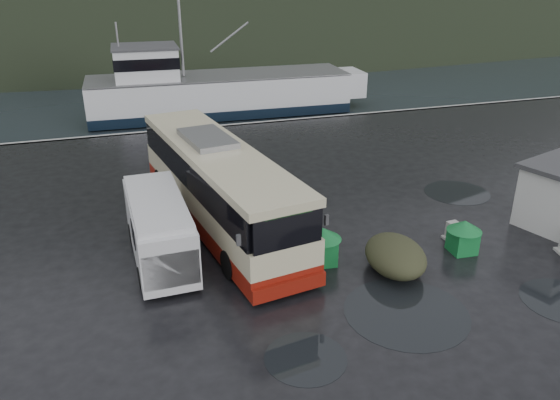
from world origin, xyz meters
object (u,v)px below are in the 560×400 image
object	(u,v)px
white_van	(162,258)
waste_bin_right	(461,252)
waste_bin_left	(321,262)
dome_tent	(394,269)
ticket_kiosk	(556,224)
coach_bus	(220,223)
jersey_barrier_a	(459,244)
fishing_trawler	(220,97)

from	to	relation	value
white_van	waste_bin_right	bearing A→B (deg)	-16.65
white_van	waste_bin_left	xyz separation A→B (m)	(5.93, -2.19, 0.00)
dome_tent	ticket_kiosk	size ratio (longest dim) A/B	0.84
coach_bus	ticket_kiosk	xyz separation A→B (m)	(14.37, -4.58, 0.00)
white_van	jersey_barrier_a	size ratio (longest dim) A/B	4.13
white_van	ticket_kiosk	distance (m)	17.35
waste_bin_right	dome_tent	world-z (taller)	waste_bin_right
coach_bus	fishing_trawler	xyz separation A→B (m)	(5.03, 24.22, 0.00)
waste_bin_right	fishing_trawler	xyz separation A→B (m)	(-3.78, 29.71, 0.00)
ticket_kiosk	fishing_trawler	world-z (taller)	fishing_trawler
white_van	ticket_kiosk	xyz separation A→B (m)	(17.21, -2.19, 0.00)
waste_bin_left	ticket_kiosk	world-z (taller)	ticket_kiosk
white_van	jersey_barrier_a	bearing A→B (deg)	-13.50
ticket_kiosk	jersey_barrier_a	bearing A→B (deg)	165.19
jersey_barrier_a	white_van	bearing A→B (deg)	168.26
dome_tent	jersey_barrier_a	distance (m)	3.76
white_van	fishing_trawler	bearing A→B (deg)	71.77
coach_bus	dome_tent	world-z (taller)	coach_bus
ticket_kiosk	jersey_barrier_a	size ratio (longest dim) A/B	2.43
fishing_trawler	ticket_kiosk	bearing A→B (deg)	-70.22
waste_bin_left	ticket_kiosk	xyz separation A→B (m)	(11.28, -0.00, 0.00)
waste_bin_right	dome_tent	distance (m)	3.30
dome_tent	fishing_trawler	size ratio (longest dim) A/B	0.12
waste_bin_left	jersey_barrier_a	world-z (taller)	waste_bin_left
coach_bus	dome_tent	bearing A→B (deg)	-56.12
coach_bus	waste_bin_left	distance (m)	5.52
jersey_barrier_a	waste_bin_left	bearing A→B (deg)	177.15
white_van	ticket_kiosk	bearing A→B (deg)	-9.01
waste_bin_right	fishing_trawler	bearing A→B (deg)	97.26
jersey_barrier_a	fishing_trawler	distance (m)	29.39
jersey_barrier_a	dome_tent	bearing A→B (deg)	-163.83
waste_bin_right	dome_tent	bearing A→B (deg)	-172.39
waste_bin_right	jersey_barrier_a	distance (m)	0.70
waste_bin_left	dome_tent	bearing A→B (deg)	-28.75
coach_bus	jersey_barrier_a	distance (m)	10.37
white_van	waste_bin_left	world-z (taller)	white_van
jersey_barrier_a	coach_bus	bearing A→B (deg)	151.93
dome_tent	fishing_trawler	world-z (taller)	fishing_trawler
waste_bin_right	ticket_kiosk	world-z (taller)	ticket_kiosk
ticket_kiosk	waste_bin_right	bearing A→B (deg)	171.18
coach_bus	waste_bin_left	xyz separation A→B (m)	(3.09, -4.58, 0.00)
white_van	dome_tent	bearing A→B (deg)	-24.64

